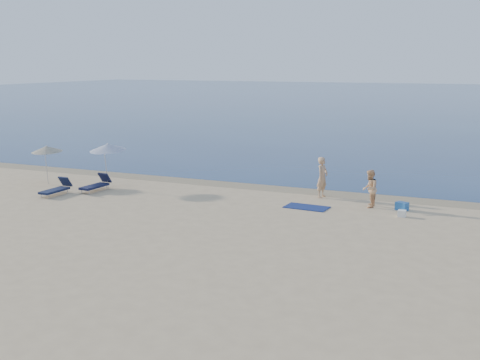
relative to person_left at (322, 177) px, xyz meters
name	(u,v)px	position (x,y,z in m)	size (l,w,h in m)	color
sea	(434,99)	(-2.97, 81.64, -0.95)	(240.00, 160.00, 0.01)	#0C234C
wet_sand_strip	(270,188)	(-2.97, 1.04, -0.95)	(240.00, 1.60, 0.00)	#847254
person_left	(322,177)	(0.00, 0.00, 0.00)	(0.69, 0.45, 1.90)	tan
person_right	(370,189)	(2.42, -1.10, -0.13)	(0.80, 0.63, 1.65)	tan
beach_towel	(307,207)	(-0.06, -2.25, -0.93)	(1.87, 1.04, 0.03)	#101D51
white_bag	(402,213)	(3.99, -2.25, -0.81)	(0.32, 0.27, 0.27)	white
blue_cooler	(402,206)	(3.82, -1.10, -0.78)	(0.49, 0.35, 0.35)	#205FB1
umbrella_near	(108,147)	(-10.48, -2.07, 1.10)	(2.11, 2.13, 2.34)	silver
umbrella_far	(47,149)	(-13.93, -2.52, 0.87)	(1.74, 1.75, 2.07)	silver
lounger_left	(56,189)	(-11.79, -4.48, -0.67)	(0.62, 1.79, 0.78)	#151E3C
lounger_right	(96,185)	(-10.63, -2.94, -0.66)	(0.72, 1.84, 0.79)	#151A3A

